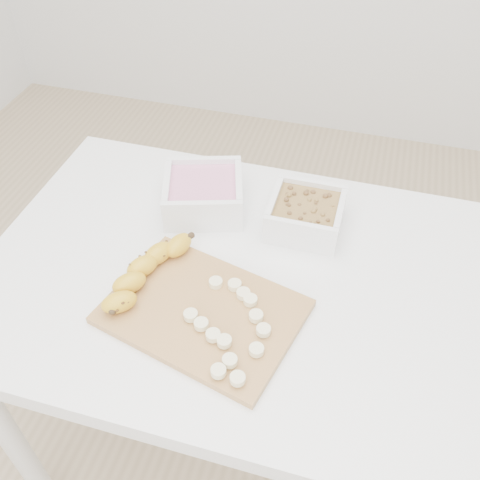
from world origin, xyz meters
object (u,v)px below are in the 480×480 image
(bowl_yogurt, at_px, (203,193))
(banana, at_px, (145,272))
(table, at_px, (236,303))
(cutting_board, at_px, (203,312))
(bowl_granola, at_px, (306,214))

(bowl_yogurt, distance_m, banana, 0.25)
(table, xyz_separation_m, bowl_yogurt, (-0.12, 0.17, 0.14))
(cutting_board, bearing_deg, table, 75.96)
(bowl_yogurt, xyz_separation_m, cutting_board, (0.09, -0.28, -0.03))
(bowl_granola, height_order, cutting_board, bowl_granola)
(bowl_yogurt, height_order, banana, bowl_yogurt)
(table, height_order, cutting_board, cutting_board)
(bowl_yogurt, relative_size, banana, 0.93)
(bowl_yogurt, distance_m, bowl_granola, 0.22)
(bowl_granola, bearing_deg, cutting_board, -115.15)
(table, xyz_separation_m, bowl_granola, (0.10, 0.17, 0.13))
(table, height_order, bowl_yogurt, bowl_yogurt)
(bowl_granola, bearing_deg, banana, -136.64)
(bowl_yogurt, bearing_deg, banana, -97.44)
(bowl_granola, distance_m, banana, 0.35)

